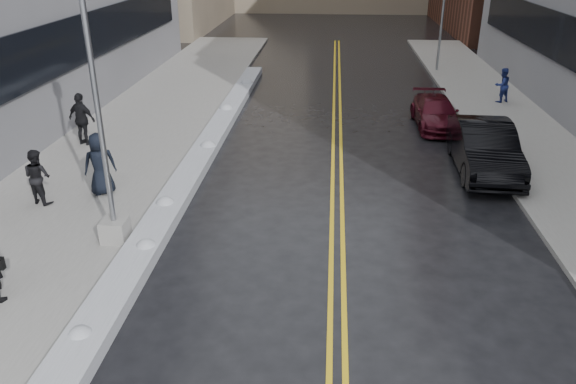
% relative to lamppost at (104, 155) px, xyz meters
% --- Properties ---
extents(ground, '(160.00, 160.00, 0.00)m').
position_rel_lamppost_xyz_m(ground, '(3.30, -2.00, -2.53)').
color(ground, black).
rests_on(ground, ground).
extents(sidewalk_west, '(5.50, 50.00, 0.15)m').
position_rel_lamppost_xyz_m(sidewalk_west, '(-2.45, 8.00, -2.46)').
color(sidewalk_west, gray).
rests_on(sidewalk_west, ground).
extents(sidewalk_east, '(4.00, 50.00, 0.15)m').
position_rel_lamppost_xyz_m(sidewalk_east, '(13.30, 8.00, -2.46)').
color(sidewalk_east, gray).
rests_on(sidewalk_east, ground).
extents(lane_line_left, '(0.12, 50.00, 0.01)m').
position_rel_lamppost_xyz_m(lane_line_left, '(5.65, 8.00, -2.53)').
color(lane_line_left, gold).
rests_on(lane_line_left, ground).
extents(lane_line_right, '(0.12, 50.00, 0.01)m').
position_rel_lamppost_xyz_m(lane_line_right, '(5.95, 8.00, -2.53)').
color(lane_line_right, gold).
rests_on(lane_line_right, ground).
extents(snow_ridge, '(0.90, 30.00, 0.34)m').
position_rel_lamppost_xyz_m(snow_ridge, '(0.85, 6.00, -2.36)').
color(snow_ridge, '#B8BAC1').
rests_on(snow_ridge, ground).
extents(lamppost, '(0.65, 0.65, 7.62)m').
position_rel_lamppost_xyz_m(lamppost, '(0.00, 0.00, 0.00)').
color(lamppost, gray).
rests_on(lamppost, sidewalk_west).
extents(fire_hydrant, '(0.26, 0.26, 0.73)m').
position_rel_lamppost_xyz_m(fire_hydrant, '(12.30, 8.00, -1.98)').
color(fire_hydrant, maroon).
rests_on(fire_hydrant, sidewalk_east).
extents(traffic_signal, '(0.16, 0.20, 6.00)m').
position_rel_lamppost_xyz_m(traffic_signal, '(11.80, 22.00, 0.87)').
color(traffic_signal, gray).
rests_on(traffic_signal, sidewalk_east).
extents(pedestrian_b, '(0.99, 0.88, 1.68)m').
position_rel_lamppost_xyz_m(pedestrian_b, '(-3.06, 2.10, -1.55)').
color(pedestrian_b, black).
rests_on(pedestrian_b, sidewalk_west).
extents(pedestrian_c, '(1.13, 0.98, 1.95)m').
position_rel_lamppost_xyz_m(pedestrian_c, '(-1.46, 2.89, -1.41)').
color(pedestrian_c, black).
rests_on(pedestrian_c, sidewalk_west).
extents(pedestrian_d, '(1.27, 0.83, 2.00)m').
position_rel_lamppost_xyz_m(pedestrian_d, '(-3.88, 7.27, -1.38)').
color(pedestrian_d, black).
rests_on(pedestrian_d, sidewalk_west).
extents(pedestrian_east, '(0.99, 0.90, 1.64)m').
position_rel_lamppost_xyz_m(pedestrian_east, '(13.68, 14.84, -1.57)').
color(pedestrian_east, navy).
rests_on(pedestrian_east, sidewalk_east).
extents(car_black, '(1.98, 5.25, 1.71)m').
position_rel_lamppost_xyz_m(car_black, '(10.80, 6.06, -1.68)').
color(car_black, black).
rests_on(car_black, ground).
extents(car_maroon, '(1.81, 4.28, 1.23)m').
position_rel_lamppost_xyz_m(car_maroon, '(9.98, 11.08, -1.92)').
color(car_maroon, '#3B0914').
rests_on(car_maroon, ground).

